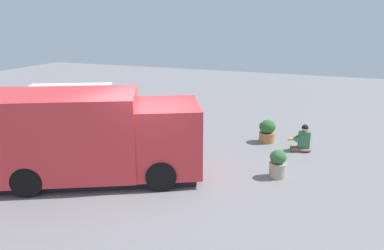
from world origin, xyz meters
name	(u,v)px	position (x,y,z in m)	size (l,w,h in m)	color
ground_plane	(147,179)	(0.00, 0.00, 0.00)	(40.00, 40.00, 0.00)	slate
food_truck	(91,137)	(0.41, -1.31, 1.07)	(4.17, 5.55, 2.20)	red
person_customer	(303,141)	(-3.58, 3.48, 0.32)	(0.56, 0.78, 0.84)	brown
planter_flowering_near	(278,164)	(-1.31, 3.08, 0.37)	(0.44, 0.44, 0.73)	#A39A83
planter_flowering_far	(267,131)	(-4.03, 2.30, 0.38)	(0.53, 0.53, 0.75)	#AF7642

